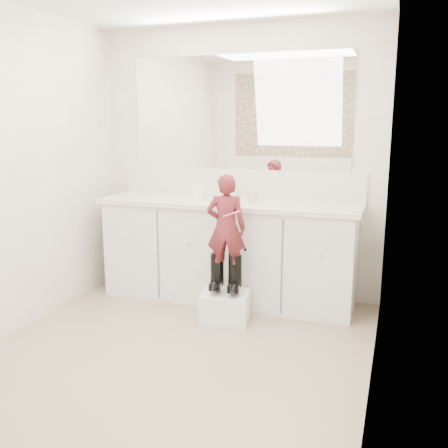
% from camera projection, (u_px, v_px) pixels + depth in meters
% --- Properties ---
extents(floor, '(3.00, 3.00, 0.00)m').
position_uv_depth(floor, '(169.00, 358.00, 3.37)').
color(floor, '#856D57').
rests_on(floor, ground).
extents(wall_back, '(2.60, 0.00, 2.60)m').
position_uv_depth(wall_back, '(238.00, 163.00, 4.51)').
color(wall_back, beige).
rests_on(wall_back, floor).
extents(wall_left, '(0.00, 3.00, 3.00)m').
position_uv_depth(wall_left, '(0.00, 174.00, 3.55)').
color(wall_left, beige).
rests_on(wall_left, floor).
extents(wall_right, '(0.00, 3.00, 3.00)m').
position_uv_depth(wall_right, '(381.00, 190.00, 2.70)').
color(wall_right, beige).
rests_on(wall_right, floor).
extents(vanity_cabinet, '(2.20, 0.55, 0.85)m').
position_uv_depth(vanity_cabinet, '(228.00, 253.00, 4.41)').
color(vanity_cabinet, silver).
rests_on(vanity_cabinet, floor).
extents(countertop, '(2.28, 0.58, 0.04)m').
position_uv_depth(countertop, '(228.00, 203.00, 4.31)').
color(countertop, beige).
rests_on(countertop, vanity_cabinet).
extents(backsplash, '(2.28, 0.03, 0.25)m').
position_uv_depth(backsplash, '(238.00, 183.00, 4.53)').
color(backsplash, beige).
rests_on(backsplash, countertop).
extents(mirror, '(2.00, 0.02, 1.00)m').
position_uv_depth(mirror, '(238.00, 113.00, 4.41)').
color(mirror, white).
rests_on(mirror, wall_back).
extents(faucet, '(0.08, 0.08, 0.10)m').
position_uv_depth(faucet, '(234.00, 193.00, 4.45)').
color(faucet, silver).
rests_on(faucet, countertop).
extents(cup, '(0.14, 0.14, 0.10)m').
position_uv_depth(cup, '(252.00, 196.00, 4.25)').
color(cup, beige).
rests_on(cup, countertop).
extents(soap_bottle, '(0.10, 0.10, 0.20)m').
position_uv_depth(soap_bottle, '(198.00, 189.00, 4.36)').
color(soap_bottle, white).
rests_on(soap_bottle, countertop).
extents(step_stool, '(0.42, 0.37, 0.24)m').
position_uv_depth(step_stool, '(225.00, 307.00, 3.97)').
color(step_stool, white).
rests_on(step_stool, floor).
extents(boot_left, '(0.15, 0.22, 0.31)m').
position_uv_depth(boot_left, '(217.00, 272.00, 3.96)').
color(boot_left, black).
rests_on(boot_left, step_stool).
extents(boot_right, '(0.15, 0.22, 0.31)m').
position_uv_depth(boot_right, '(235.00, 274.00, 3.91)').
color(boot_right, black).
rests_on(boot_right, step_stool).
extents(toddler, '(0.34, 0.25, 0.84)m').
position_uv_depth(toddler, '(226.00, 228.00, 3.86)').
color(toddler, '#982E39').
rests_on(toddler, step_stool).
extents(toothbrush, '(0.14, 0.03, 0.06)m').
position_uv_depth(toothbrush, '(231.00, 214.00, 3.74)').
color(toothbrush, '#ED5C9D').
rests_on(toothbrush, toddler).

